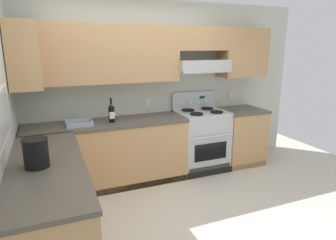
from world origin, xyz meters
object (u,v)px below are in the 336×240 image
stove (201,140)px  bowl (79,124)px  wine_bottle (111,113)px  bucket (36,152)px

stove → bowl: stove is taller
wine_bottle → bucket: (-0.90, -1.28, 0.00)m
stove → wine_bottle: (-1.40, -0.04, 0.56)m
bucket → bowl: bearing=69.4°
stove → wine_bottle: wine_bottle is taller
stove → bowl: (-1.82, -0.05, 0.45)m
bowl → bucket: bearing=-110.6°
wine_bottle → bowl: bearing=-178.6°
stove → wine_bottle: bearing=-178.6°
stove → bucket: 2.71m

